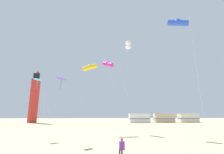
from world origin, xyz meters
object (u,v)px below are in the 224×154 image
at_px(kite_diamond_violet, 61,81).
at_px(rv_van_cream, 188,118).
at_px(kite_tube_magenta, 108,64).
at_px(rv_van_tan, 164,118).
at_px(rv_van_white, 139,118).
at_px(kite_flyer_standing, 122,146).
at_px(lighthouse_distant, 34,98).
at_px(kite_tube_gold, 90,67).
at_px(kite_tube_blue, 178,23).
at_px(kite_box_white, 128,45).
at_px(kite_diamond_cyan, 38,81).

bearing_deg(kite_diamond_violet, rv_van_cream, 46.98).
bearing_deg(kite_tube_magenta, rv_van_tan, 53.12).
relative_size(kite_tube_magenta, rv_van_cream, 1.80).
height_order(rv_van_white, rv_van_tan, same).
xyz_separation_m(kite_flyer_standing, lighthouse_distant, (-22.68, 42.83, 7.22)).
relative_size(kite_flyer_standing, rv_van_cream, 0.18).
xyz_separation_m(kite_tube_magenta, rv_van_cream, (27.51, 25.89, -9.76)).
distance_m(kite_tube_gold, kite_tube_blue, 14.62).
bearing_deg(kite_flyer_standing, kite_box_white, -109.32).
height_order(kite_box_white, rv_van_white, kite_box_white).
distance_m(kite_tube_gold, rv_van_white, 31.04).
distance_m(kite_diamond_violet, kite_box_white, 12.46).
bearing_deg(kite_tube_gold, kite_flyer_standing, -77.44).
bearing_deg(rv_van_white, kite_diamond_cyan, -122.78).
relative_size(kite_diamond_cyan, rv_van_tan, 1.10).
relative_size(kite_tube_magenta, lighthouse_distant, 0.71).
height_order(rv_van_tan, rv_van_cream, same).
distance_m(kite_diamond_violet, rv_van_white, 39.01).
height_order(kite_flyer_standing, kite_tube_gold, kite_tube_gold).
bearing_deg(kite_tube_gold, lighthouse_distant, 124.59).
xyz_separation_m(kite_tube_magenta, rv_van_tan, (19.49, 25.98, -9.76)).
distance_m(kite_tube_blue, lighthouse_distant, 48.28).
relative_size(kite_box_white, rv_van_tan, 2.11).
distance_m(lighthouse_distant, rv_van_tan, 42.48).
xyz_separation_m(kite_tube_blue, rv_van_tan, (11.27, 35.26, -12.40)).
height_order(kite_diamond_violet, kite_tube_magenta, kite_tube_magenta).
bearing_deg(rv_van_tan, rv_van_white, -174.48).
relative_size(kite_tube_gold, lighthouse_distant, 0.66).
distance_m(kite_tube_blue, rv_van_tan, 39.04).
bearing_deg(rv_van_cream, kite_tube_gold, -142.71).
distance_m(kite_tube_magenta, rv_van_tan, 33.91).
xyz_separation_m(kite_diamond_cyan, rv_van_white, (20.29, 31.71, -5.30)).
relative_size(kite_tube_gold, kite_tube_magenta, 0.93).
distance_m(kite_tube_magenta, rv_van_cream, 39.02).
distance_m(kite_flyer_standing, kite_box_white, 17.43).
xyz_separation_m(kite_tube_magenta, kite_diamond_cyan, (-9.07, -6.26, -4.46)).
height_order(kite_flyer_standing, kite_box_white, kite_box_white).
bearing_deg(kite_diamond_cyan, rv_van_tan, 48.46).
bearing_deg(kite_flyer_standing, lighthouse_distant, -68.36).
relative_size(kite_diamond_violet, kite_tube_gold, 0.60).
bearing_deg(kite_tube_magenta, kite_tube_gold, -168.23).
relative_size(kite_diamond_violet, kite_box_white, 0.48).
bearing_deg(lighthouse_distant, kite_tube_magenta, -50.77).
bearing_deg(rv_van_tan, kite_tube_blue, -105.89).
relative_size(lighthouse_distant, rv_van_white, 2.61).
distance_m(lighthouse_distant, rv_van_white, 34.36).
bearing_deg(rv_van_tan, kite_box_white, -117.45).
xyz_separation_m(kite_diamond_violet, kite_box_white, (8.44, 5.96, 6.96)).
bearing_deg(kite_flyer_standing, rv_van_tan, -121.29).
bearing_deg(kite_tube_blue, kite_flyer_standing, -143.01).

